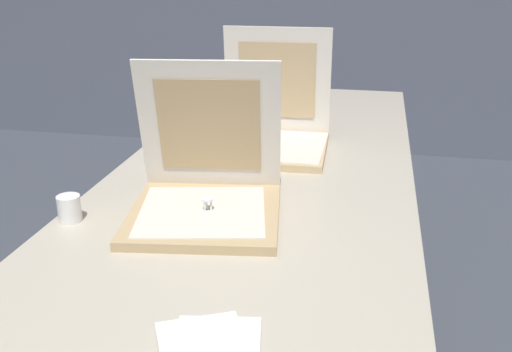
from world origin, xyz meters
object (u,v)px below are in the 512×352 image
(table, at_px, (261,189))
(cup_white_far, at_px, (218,122))
(cup_white_near_left, at_px, (69,209))
(cup_white_mid, at_px, (164,155))
(napkin_pile, at_px, (207,343))
(pizza_box_front, at_px, (206,194))
(pizza_box_middle, at_px, (271,133))

(table, relative_size, cup_white_far, 36.54)
(cup_white_near_left, bearing_deg, cup_white_mid, 78.52)
(cup_white_near_left, height_order, napkin_pile, cup_white_near_left)
(pizza_box_front, height_order, cup_white_near_left, pizza_box_front)
(cup_white_near_left, bearing_deg, table, 46.27)
(cup_white_far, height_order, napkin_pile, cup_white_far)
(pizza_box_front, height_order, cup_white_mid, pizza_box_front)
(cup_white_mid, xyz_separation_m, cup_white_near_left, (-0.08, -0.42, 0.00))
(cup_white_mid, bearing_deg, table, -3.75)
(table, height_order, cup_white_mid, cup_white_mid)
(table, xyz_separation_m, cup_white_mid, (-0.30, 0.02, 0.08))
(pizza_box_middle, bearing_deg, cup_white_far, 140.70)
(pizza_box_front, bearing_deg, cup_white_near_left, -169.67)
(table, xyz_separation_m, pizza_box_front, (-0.08, -0.30, 0.10))
(pizza_box_middle, distance_m, cup_white_near_left, 0.73)
(pizza_box_front, xyz_separation_m, cup_white_far, (-0.15, 0.70, -0.02))
(table, xyz_separation_m, pizza_box_middle, (-0.01, 0.23, 0.10))
(table, bearing_deg, pizza_box_middle, 92.95)
(pizza_box_front, bearing_deg, pizza_box_middle, 74.86)
(table, bearing_deg, cup_white_mid, 176.25)
(napkin_pile, bearing_deg, cup_white_mid, 114.00)
(cup_white_near_left, bearing_deg, napkin_pile, -41.38)
(cup_white_mid, height_order, cup_white_near_left, same)
(cup_white_mid, bearing_deg, napkin_pile, -66.00)
(cup_white_mid, bearing_deg, cup_white_near_left, -101.48)
(pizza_box_front, relative_size, cup_white_mid, 6.30)
(table, height_order, cup_white_near_left, cup_white_near_left)
(pizza_box_middle, xyz_separation_m, cup_white_far, (-0.22, 0.17, -0.02))
(table, xyz_separation_m, napkin_pile, (0.06, -0.79, 0.05))
(napkin_pile, bearing_deg, cup_white_near_left, 138.62)
(cup_white_mid, distance_m, cup_white_near_left, 0.43)
(table, distance_m, cup_white_far, 0.47)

